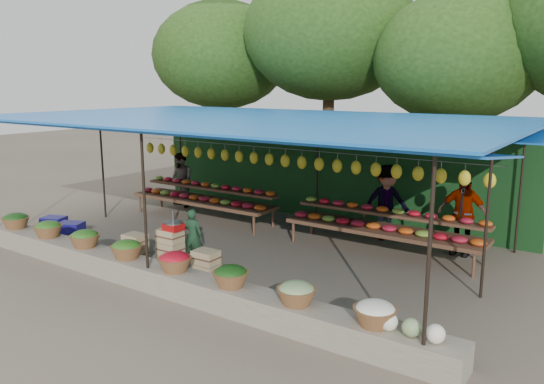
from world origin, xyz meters
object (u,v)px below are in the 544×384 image
Objects in this scene: blue_crate_back at (54,223)px; weighing_scale at (173,226)px; blue_crate_front at (71,229)px; crate_counter at (170,252)px; vendor_seated at (193,235)px.

weighing_scale is at bearing -25.25° from blue_crate_back.
weighing_scale is at bearing -27.41° from blue_crate_front.
crate_counter is at bearing 180.00° from weighing_scale.
weighing_scale reaches higher than crate_counter.
weighing_scale is 0.65m from vendor_seated.
blue_crate_front is at bearing -28.81° from blue_crate_back.
blue_crate_front is (-3.44, 0.23, -0.14)m from crate_counter.
weighing_scale reaches higher than vendor_seated.
crate_counter reaches higher than blue_crate_front.
crate_counter is 2.21× the size of vendor_seated.
weighing_scale is (0.13, -0.00, 0.55)m from crate_counter.
blue_crate_back is (-4.28, 0.35, -0.15)m from crate_counter.
vendor_seated is at bearing 80.76° from crate_counter.
blue_crate_front is at bearing -12.06° from vendor_seated.
blue_crate_back is at bearing -14.63° from vendor_seated.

